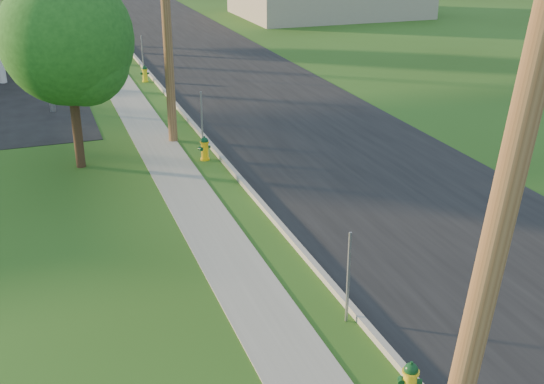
{
  "coord_description": "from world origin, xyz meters",
  "views": [
    {
      "loc": [
        -5.14,
        -6.42,
        7.7
      ],
      "look_at": [
        0.0,
        8.0,
        1.4
      ],
      "focal_mm": 45.0,
      "sensor_mm": 36.0,
      "label": 1
    }
  ],
  "objects_px": {
    "utility_pole_mid": "(165,0)",
    "hydrant_far": "(145,74)",
    "utility_pole_near": "(503,207)",
    "tree_verge": "(71,44)",
    "hydrant_near": "(410,382)",
    "hydrant_mid": "(205,148)"
  },
  "relations": [
    {
      "from": "utility_pole_near",
      "to": "hydrant_near",
      "type": "relative_size",
      "value": 11.95
    },
    {
      "from": "hydrant_near",
      "to": "tree_verge",
      "type": "bearing_deg",
      "value": 106.68
    },
    {
      "from": "utility_pole_near",
      "to": "utility_pole_mid",
      "type": "height_order",
      "value": "utility_pole_mid"
    },
    {
      "from": "utility_pole_near",
      "to": "hydrant_mid",
      "type": "xyz_separation_m",
      "value": [
        0.58,
        15.63,
        -4.4
      ]
    },
    {
      "from": "utility_pole_mid",
      "to": "hydrant_far",
      "type": "distance_m",
      "value": 10.7
    },
    {
      "from": "tree_verge",
      "to": "hydrant_mid",
      "type": "distance_m",
      "value": 5.32
    },
    {
      "from": "utility_pole_near",
      "to": "utility_pole_mid",
      "type": "xyz_separation_m",
      "value": [
        -0.0,
        18.0,
        0.15
      ]
    },
    {
      "from": "utility_pole_mid",
      "to": "tree_verge",
      "type": "bearing_deg",
      "value": -152.62
    },
    {
      "from": "hydrant_far",
      "to": "hydrant_mid",
      "type": "bearing_deg",
      "value": -90.36
    },
    {
      "from": "utility_pole_mid",
      "to": "hydrant_mid",
      "type": "relative_size",
      "value": 11.8
    },
    {
      "from": "utility_pole_mid",
      "to": "tree_verge",
      "type": "height_order",
      "value": "utility_pole_mid"
    },
    {
      "from": "tree_verge",
      "to": "hydrant_mid",
      "type": "relative_size",
      "value": 7.45
    },
    {
      "from": "hydrant_mid",
      "to": "tree_verge",
      "type": "bearing_deg",
      "value": 170.43
    },
    {
      "from": "utility_pole_mid",
      "to": "hydrant_far",
      "type": "relative_size",
      "value": 11.95
    },
    {
      "from": "utility_pole_mid",
      "to": "utility_pole_near",
      "type": "bearing_deg",
      "value": -90.0
    },
    {
      "from": "hydrant_far",
      "to": "utility_pole_mid",
      "type": "bearing_deg",
      "value": -93.89
    },
    {
      "from": "utility_pole_near",
      "to": "tree_verge",
      "type": "bearing_deg",
      "value": 101.46
    },
    {
      "from": "utility_pole_near",
      "to": "hydrant_near",
      "type": "xyz_separation_m",
      "value": [
        0.79,
        2.62,
        -4.41
      ]
    },
    {
      "from": "hydrant_mid",
      "to": "hydrant_far",
      "type": "relative_size",
      "value": 1.01
    },
    {
      "from": "tree_verge",
      "to": "hydrant_mid",
      "type": "height_order",
      "value": "tree_verge"
    },
    {
      "from": "hydrant_far",
      "to": "tree_verge",
      "type": "bearing_deg",
      "value": -109.2
    },
    {
      "from": "hydrant_mid",
      "to": "hydrant_far",
      "type": "bearing_deg",
      "value": 89.64
    }
  ]
}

